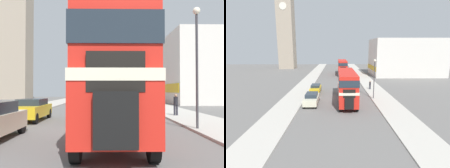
{
  "view_description": "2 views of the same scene",
  "coord_description": "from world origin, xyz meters",
  "views": [
    {
      "loc": [
        1.0,
        -12.38,
        1.96
      ],
      "look_at": [
        1.19,
        -1.33,
        2.23
      ],
      "focal_mm": 40.0,
      "sensor_mm": 36.0,
      "label": 1
    },
    {
      "loc": [
        -0.32,
        -25.8,
        7.49
      ],
      "look_at": [
        0.0,
        3.04,
        1.64
      ],
      "focal_mm": 28.0,
      "sensor_mm": 36.0,
      "label": 2
    }
  ],
  "objects": [
    {
      "name": "ground_plane",
      "position": [
        0.0,
        0.0,
        0.0
      ],
      "size": [
        120.0,
        120.0,
        0.0
      ],
      "primitive_type": "plane",
      "color": "slate"
    },
    {
      "name": "sidewalk_right",
      "position": [
        6.75,
        0.0,
        0.06
      ],
      "size": [
        3.5,
        120.0,
        0.12
      ],
      "color": "#B7B2A8",
      "rests_on": "ground_plane"
    },
    {
      "name": "double_decker_bus",
      "position": [
        1.19,
        -1.36,
        2.57
      ],
      "size": [
        2.39,
        10.46,
        4.34
      ],
      "color": "red",
      "rests_on": "ground_plane"
    },
    {
      "name": "bus_distant",
      "position": [
        1.54,
        25.41,
        2.48
      ],
      "size": [
        2.47,
        10.89,
        4.17
      ],
      "color": "red",
      "rests_on": "ground_plane"
    },
    {
      "name": "car_parked_mid",
      "position": [
        -3.87,
        3.7,
        0.73
      ],
      "size": [
        1.65,
        4.19,
        1.39
      ],
      "color": "gold",
      "rests_on": "ground_plane"
    },
    {
      "name": "pedestrian_walking",
      "position": [
        5.95,
        5.7,
        0.99
      ],
      "size": [
        0.31,
        0.31,
        1.54
      ],
      "color": "#282833",
      "rests_on": "sidewalk_right"
    },
    {
      "name": "street_lamp",
      "position": [
        5.31,
        -0.46,
        3.96
      ],
      "size": [
        0.36,
        0.36,
        5.86
      ],
      "color": "#38383D",
      "rests_on": "sidewalk_right"
    },
    {
      "name": "church_tower",
      "position": [
        -18.85,
        42.09,
        19.22
      ],
      "size": [
        5.84,
        5.84,
        37.68
      ],
      "color": "tan",
      "rests_on": "ground_plane"
    }
  ]
}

